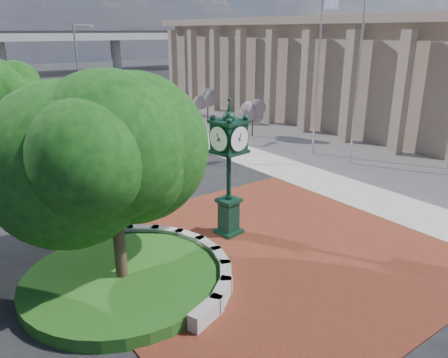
% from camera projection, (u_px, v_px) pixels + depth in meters
% --- Properties ---
extents(ground, '(200.00, 200.00, 0.00)m').
position_uv_depth(ground, '(247.00, 242.00, 16.42)').
color(ground, black).
rests_on(ground, ground).
extents(plaza, '(12.00, 12.00, 0.04)m').
position_uv_depth(plaza, '(265.00, 252.00, 15.65)').
color(plaza, maroon).
rests_on(plaza, ground).
extents(sidewalk, '(20.00, 50.00, 0.04)m').
position_uv_depth(sidewalk, '(327.00, 135.00, 33.01)').
color(sidewalk, '#9E9B93').
rests_on(sidewalk, ground).
extents(planter_wall, '(2.96, 6.77, 0.54)m').
position_uv_depth(planter_wall, '(186.00, 257.00, 14.81)').
color(planter_wall, '#9E9B93').
rests_on(planter_wall, ground).
extents(grass_bed, '(6.10, 6.10, 0.40)m').
position_uv_depth(grass_bed, '(123.00, 280.00, 13.54)').
color(grass_bed, '#144714').
rests_on(grass_bed, ground).
extents(civic_building, '(17.35, 44.00, 8.60)m').
position_uv_depth(civic_building, '(373.00, 70.00, 37.41)').
color(civic_building, gray).
rests_on(civic_building, ground).
extents(tree_planter, '(5.20, 5.20, 6.33)m').
position_uv_depth(tree_planter, '(113.00, 173.00, 12.40)').
color(tree_planter, '#38281C').
rests_on(tree_planter, ground).
extents(tree_street, '(4.40, 4.40, 5.45)m').
position_uv_depth(tree_street, '(13.00, 104.00, 26.83)').
color(tree_street, '#38281C').
rests_on(tree_street, ground).
extents(post_clock, '(1.22, 1.22, 5.22)m').
position_uv_depth(post_clock, '(229.00, 164.00, 16.19)').
color(post_clock, black).
rests_on(post_clock, ground).
extents(parked_car, '(2.31, 4.88, 1.61)m').
position_uv_depth(parked_car, '(14.00, 97.00, 46.22)').
color(parked_car, maroon).
rests_on(parked_car, ground).
extents(flagpole_a, '(1.70, 0.19, 10.87)m').
position_uv_depth(flagpole_a, '(359.00, 68.00, 24.20)').
color(flagpole_a, silver).
rests_on(flagpole_a, ground).
extents(flagpole_b, '(1.57, 0.18, 10.06)m').
position_uv_depth(flagpole_b, '(318.00, 72.00, 26.40)').
color(flagpole_b, silver).
rests_on(flagpole_b, ground).
extents(street_lamp_near, '(1.78, 0.52, 8.01)m').
position_uv_depth(street_lamp_near, '(80.00, 68.00, 34.50)').
color(street_lamp_near, slate).
rests_on(street_lamp_near, ground).
extents(shrub_near, '(1.20, 1.20, 2.20)m').
position_uv_depth(shrub_near, '(253.00, 115.00, 32.21)').
color(shrub_near, '#38281C').
rests_on(shrub_near, ground).
extents(shrub_mid, '(1.20, 1.20, 2.20)m').
position_uv_depth(shrub_mid, '(208.00, 102.00, 38.02)').
color(shrub_mid, '#38281C').
rests_on(shrub_mid, ground).
extents(shrub_far, '(1.20, 1.20, 2.20)m').
position_uv_depth(shrub_far, '(177.00, 97.00, 40.85)').
color(shrub_far, '#38281C').
rests_on(shrub_far, ground).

